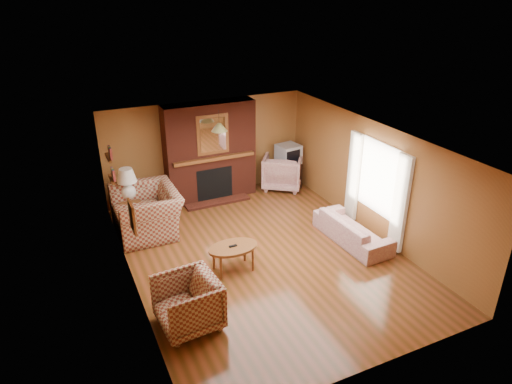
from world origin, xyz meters
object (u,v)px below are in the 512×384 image
crt_tv (288,154)px  fireplace (210,153)px  tv_stand (288,174)px  coffee_table (233,249)px  floral_armchair (283,171)px  side_table (131,211)px  table_lamp (127,182)px  plaid_loveseat (147,212)px  floral_sofa (352,229)px  plaid_armchair (188,303)px

crt_tv → fireplace: bearing=174.7°
tv_stand → coffee_table: bearing=-132.1°
floral_armchair → side_table: (-3.98, -0.33, -0.15)m
fireplace → floral_armchair: (1.88, -0.21, -0.73)m
table_lamp → side_table: bearing=0.0°
tv_stand → crt_tv: size_ratio=1.07×
floral_armchair → crt_tv: (0.17, 0.02, 0.44)m
coffee_table → side_table: bearing=117.3°
fireplace → plaid_loveseat: fireplace is taller
fireplace → floral_armchair: 2.03m
coffee_table → plaid_loveseat: bearing=118.1°
table_lamp → floral_sofa: bearing=-34.2°
floral_sofa → table_lamp: table_lamp is taller
floral_sofa → plaid_loveseat: bearing=57.7°
plaid_armchair → table_lamp: size_ratio=1.31×
plaid_loveseat → side_table: size_ratio=2.49×
floral_sofa → tv_stand: (0.15, 3.07, 0.05)m
tv_stand → plaid_armchair: bearing=-133.4°
plaid_loveseat → crt_tv: (3.90, 0.90, 0.41)m
plaid_loveseat → crt_tv: size_ratio=2.47×
fireplace → plaid_armchair: bearing=-114.4°
floral_sofa → table_lamp: 4.89m
plaid_armchair → side_table: plaid_armchair is taller
floral_sofa → coffee_table: size_ratio=1.96×
plaid_armchair → side_table: 3.78m
coffee_table → floral_sofa: bearing=-1.6°
coffee_table → side_table: (-1.37, 2.65, -0.14)m
fireplace → side_table: 2.34m
side_table → plaid_armchair: bearing=-87.7°
plaid_armchair → crt_tv: size_ratio=1.53×
fireplace → crt_tv: size_ratio=3.97×
coffee_table → table_lamp: bearing=117.3°
floral_sofa → side_table: size_ratio=3.08×
side_table → tv_stand: (4.15, 0.35, 0.02)m
tv_stand → plaid_loveseat: bearing=-166.2°
table_lamp → fireplace: bearing=14.3°
floral_sofa → crt_tv: (0.15, 3.07, 0.62)m
coffee_table → table_lamp: (-1.37, 2.65, 0.55)m
coffee_table → crt_tv: crt_tv is taller
side_table → fireplace: bearing=14.3°
coffee_table → crt_tv: bearing=47.1°
plaid_loveseat → coffee_table: bearing=28.1°
plaid_loveseat → tv_stand: size_ratio=2.31×
coffee_table → table_lamp: size_ratio=1.33×
plaid_loveseat → floral_sofa: bearing=60.0°
table_lamp → crt_tv: (4.15, 0.34, -0.10)m
fireplace → floral_armchair: fireplace is taller
plaid_armchair → floral_sofa: (3.85, 1.05, -0.15)m
fireplace → coffee_table: size_ratio=2.54×
fireplace → table_lamp: (-2.10, -0.53, -0.19)m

